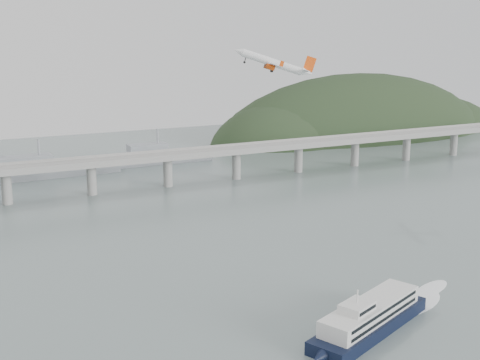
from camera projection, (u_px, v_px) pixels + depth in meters
ground at (307, 304)px, 237.41m from camera, size 900.00×900.00×0.00m
bridge at (136, 163)px, 407.19m from camera, size 800.00×22.00×23.90m
headland at (368, 151)px, 655.47m from camera, size 365.00×155.00×156.00m
ferry at (370, 318)px, 215.20m from camera, size 88.48×43.65×17.59m
airliner at (274, 63)px, 306.83m from camera, size 37.02×35.09×15.21m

